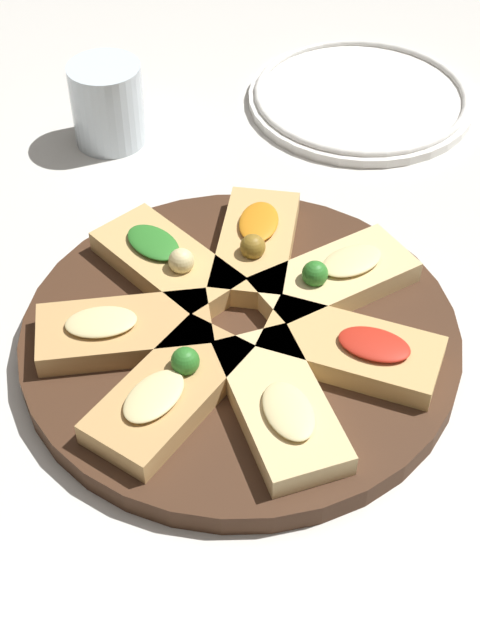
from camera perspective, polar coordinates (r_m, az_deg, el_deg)
name	(u,v)px	position (r m, az deg, el deg)	size (l,w,h in m)	color
ground_plane	(240,346)	(0.75, 0.00, -1.65)	(3.00, 3.00, 0.00)	silver
serving_board	(240,337)	(0.74, 0.00, -1.10)	(0.36, 0.36, 0.02)	#422819
focaccia_slice_0	(334,278)	(0.76, 6.05, 2.69)	(0.09, 0.15, 0.04)	#E5C689
focaccia_slice_1	(256,244)	(0.79, 1.03, 4.88)	(0.15, 0.12, 0.04)	tan
focaccia_slice_2	(167,262)	(0.77, -4.72, 3.72)	(0.15, 0.11, 0.04)	tan
focaccia_slice_3	(123,331)	(0.72, -7.50, -0.69)	(0.09, 0.15, 0.03)	tan
focaccia_slice_4	(169,391)	(0.67, -4.54, -4.58)	(0.13, 0.15, 0.04)	tan
focaccia_slice_5	(282,405)	(0.66, 2.68, -5.46)	(0.14, 0.06, 0.03)	#E5C689
focaccia_slice_6	(353,350)	(0.70, 7.23, -1.90)	(0.14, 0.15, 0.03)	tan
plate_left	(361,97)	(1.04, 7.74, 13.96)	(0.25, 0.25, 0.02)	white
water_glass	(108,104)	(0.96, -8.47, 13.52)	(0.08, 0.08, 0.09)	silver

